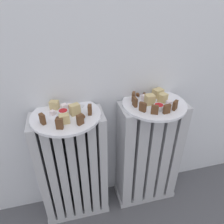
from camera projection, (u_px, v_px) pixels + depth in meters
radiator_left at (73, 169)px, 1.06m from camera, size 0.33×0.15×0.62m
radiator_right at (148, 155)px, 1.14m from camera, size 0.33×0.15×0.62m
plate_left at (66, 115)px, 0.89m from camera, size 0.30×0.30×0.01m
plate_right at (154, 104)px, 0.97m from camera, size 0.30×0.30×0.01m
dark_cake_slice_left_0 at (42, 119)px, 0.81m from camera, size 0.03×0.03×0.04m
dark_cake_slice_left_1 at (59, 124)px, 0.79m from camera, size 0.03×0.02×0.04m
dark_cake_slice_left_2 at (80, 120)px, 0.81m from camera, size 0.03×0.03×0.04m
dark_cake_slice_left_3 at (90, 110)px, 0.87m from camera, size 0.02×0.03×0.04m
marble_cake_slice_left_0 at (64, 119)px, 0.82m from camera, size 0.04×0.03×0.04m
marble_cake_slice_left_1 at (75, 109)px, 0.87m from camera, size 0.05×0.04×0.05m
marble_cake_slice_left_2 at (54, 105)px, 0.91m from camera, size 0.04×0.04×0.04m
turkish_delight_left_0 at (53, 113)px, 0.88m from camera, size 0.03×0.03×0.02m
turkish_delight_left_1 at (64, 107)px, 0.91m from camera, size 0.03×0.03×0.02m
turkish_delight_left_2 at (69, 106)px, 0.92m from camera, size 0.02×0.02×0.02m
medjool_date_left_0 at (83, 116)px, 0.86m from camera, size 0.03×0.03×0.02m
medjool_date_left_1 at (76, 106)px, 0.93m from camera, size 0.03×0.03×0.02m
medjool_date_left_2 at (58, 118)px, 0.85m from camera, size 0.03×0.03×0.01m
jam_bowl_left at (63, 112)px, 0.87m from camera, size 0.04×0.04×0.02m
dark_cake_slice_right_0 at (133, 97)px, 0.98m from camera, size 0.03×0.03×0.04m
dark_cake_slice_right_1 at (135, 102)px, 0.93m from camera, size 0.01×0.03×0.04m
dark_cake_slice_right_2 at (143, 107)px, 0.90m from camera, size 0.03×0.03×0.04m
dark_cake_slice_right_3 at (155, 110)px, 0.88m from camera, size 0.03×0.02×0.04m
dark_cake_slice_right_4 at (167, 109)px, 0.88m from camera, size 0.03×0.02×0.04m
dark_cake_slice_right_5 at (175, 105)px, 0.91m from camera, size 0.03×0.03×0.04m
marble_cake_slice_right_0 at (163, 98)px, 0.96m from camera, size 0.05×0.04×0.04m
marble_cake_slice_right_1 at (150, 99)px, 0.95m from camera, size 0.04×0.04×0.05m
marble_cake_slice_right_2 at (158, 93)px, 1.01m from camera, size 0.05×0.05×0.04m
turkish_delight_right_0 at (145, 98)px, 0.98m from camera, size 0.03×0.03×0.03m
turkish_delight_right_1 at (169, 103)px, 0.94m from camera, size 0.03×0.03×0.02m
medjool_date_right_0 at (151, 97)px, 1.00m from camera, size 0.03×0.02×0.02m
medjool_date_right_1 at (145, 94)px, 1.02m from camera, size 0.02×0.03×0.02m
medjool_date_right_2 at (138, 95)px, 1.02m from camera, size 0.02×0.03×0.02m
medjool_date_right_3 at (168, 108)px, 0.92m from camera, size 0.03×0.02×0.01m
jam_bowl_right at (159, 107)px, 0.91m from camera, size 0.05×0.05×0.02m
fork at (80, 109)px, 0.92m from camera, size 0.05×0.09×0.00m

